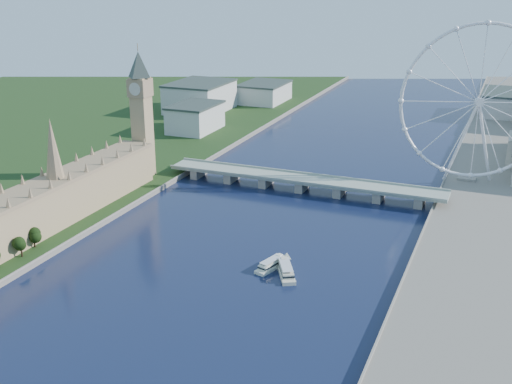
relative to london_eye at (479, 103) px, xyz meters
The scene contains 7 objects.
parliament_range 313.29m from the london_eye, 143.26° to the right, with size 24.00×200.00×70.00m.
big_ben 259.68m from the london_eye, 162.73° to the right, with size 20.02×20.02×110.00m.
westminster_bridge 145.38m from the london_eye, 155.34° to the right, with size 220.00×22.00×9.50m.
london_eye is the anchor object (origin of this frame).
city_skyline 226.06m from the london_eye, 111.50° to the left, with size 505.00×280.00×32.00m.
tour_boat_near 224.71m from the london_eye, 112.68° to the right, with size 7.81×30.52×6.75m, color beige, non-canonical shape.
tour_boat_far 224.55m from the london_eye, 115.74° to the right, with size 6.97×27.42×6.03m, color silver, non-canonical shape.
Camera 1 is at (144.63, -150.49, 163.34)m, focal length 45.00 mm.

